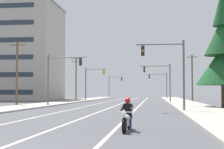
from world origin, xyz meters
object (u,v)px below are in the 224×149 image
object	(u,v)px
utility_pole_right_far	(192,77)
traffic_signal_far_right	(161,82)
traffic_signal_near_right	(170,65)
traffic_signal_mid_left	(92,79)
conifer_tree_right_verge_near	(223,52)
motorcycle_with_rider	(127,118)
traffic_signal_mid_right	(161,77)
utility_pole_left_far	(76,77)
traffic_signal_far_left	(113,83)
traffic_signal_near_left	(59,72)
utility_pole_left_near	(17,72)

from	to	relation	value
utility_pole_right_far	traffic_signal_far_right	bearing A→B (deg)	109.33
traffic_signal_near_right	traffic_signal_mid_left	xyz separation A→B (m)	(-12.67, 31.63, -0.01)
traffic_signal_mid_left	utility_pole_right_far	distance (m)	18.84
traffic_signal_mid_left	traffic_signal_far_right	size ratio (longest dim) A/B	1.00
conifer_tree_right_verge_near	traffic_signal_far_right	bearing A→B (deg)	97.72
motorcycle_with_rider	traffic_signal_mid_right	size ratio (longest dim) A/B	0.35
traffic_signal_mid_right	traffic_signal_far_right	world-z (taller)	same
utility_pole_left_far	conifer_tree_right_verge_near	world-z (taller)	conifer_tree_right_verge_near
traffic_signal_far_right	utility_pole_left_far	world-z (taller)	utility_pole_left_far
traffic_signal_far_right	utility_pole_right_far	distance (m)	16.71
traffic_signal_mid_right	traffic_signal_far_left	size ratio (longest dim) A/B	1.00
traffic_signal_mid_left	utility_pole_right_far	bearing A→B (deg)	11.58
motorcycle_with_rider	traffic_signal_near_left	xyz separation A→B (m)	(-10.15, 24.96, 3.51)
utility_pole_right_far	traffic_signal_far_left	bearing A→B (deg)	120.72
utility_pole_left_far	conifer_tree_right_verge_near	bearing A→B (deg)	-56.03
traffic_signal_mid_left	utility_pole_left_far	bearing A→B (deg)	114.37
traffic_signal_near_right	traffic_signal_near_left	size ratio (longest dim) A/B	1.00
motorcycle_with_rider	traffic_signal_far_right	size ratio (longest dim) A/B	0.35
traffic_signal_near_left	utility_pole_left_near	bearing A→B (deg)	168.05
utility_pole_left_far	traffic_signal_far_left	bearing A→B (deg)	75.11
utility_pole_right_far	traffic_signal_near_right	bearing A→B (deg)	-99.28
traffic_signal_far_left	conifer_tree_right_verge_near	xyz separation A→B (m)	(18.93, -58.63, 1.97)
traffic_signal_mid_left	traffic_signal_far_left	bearing A→B (deg)	90.26
utility_pole_left_near	utility_pole_right_far	bearing A→B (deg)	44.71
traffic_signal_near_left	utility_pole_left_far	distance (m)	35.27
traffic_signal_near_left	utility_pole_left_far	world-z (taller)	utility_pole_left_far
traffic_signal_near_right	traffic_signal_mid_left	distance (m)	34.07
utility_pole_left_near	utility_pole_right_far	world-z (taller)	utility_pole_right_far
traffic_signal_mid_right	utility_pole_right_far	xyz separation A→B (m)	(5.98, 9.93, 0.40)
traffic_signal_near_left	conifer_tree_right_verge_near	xyz separation A→B (m)	(18.83, -1.98, 1.95)
motorcycle_with_rider	utility_pole_left_far	bearing A→B (deg)	105.06
motorcycle_with_rider	traffic_signal_far_left	bearing A→B (deg)	97.16
conifer_tree_right_verge_near	utility_pole_left_near	bearing A→B (deg)	172.58
traffic_signal_near_right	traffic_signal_far_right	xyz separation A→B (m)	(0.26, 51.17, 0.04)
utility_pole_right_far	traffic_signal_near_left	bearing A→B (deg)	-126.17
motorcycle_with_rider	traffic_signal_near_left	size ratio (longest dim) A/B	0.35
traffic_signal_near_left	utility_pole_right_far	world-z (taller)	utility_pole_right_far
traffic_signal_mid_left	conifer_tree_right_verge_near	world-z (taller)	conifer_tree_right_verge_near
utility_pole_right_far	utility_pole_left_near	bearing A→B (deg)	-135.29
motorcycle_with_rider	traffic_signal_near_right	distance (m)	15.49
traffic_signal_near_right	traffic_signal_far_right	bearing A→B (deg)	89.71
utility_pole_left_far	conifer_tree_right_verge_near	distance (m)	44.31
motorcycle_with_rider	utility_pole_right_far	xyz separation A→B (m)	(8.37, 50.29, 3.91)
traffic_signal_near_left	traffic_signal_far_right	bearing A→B (deg)	72.45
traffic_signal_mid_right	utility_pole_left_near	size ratio (longest dim) A/B	0.77
motorcycle_with_rider	utility_pole_right_far	distance (m)	51.13
traffic_signal_mid_right	utility_pole_right_far	distance (m)	11.60
motorcycle_with_rider	traffic_signal_near_right	bearing A→B (deg)	80.14
utility_pole_right_far	motorcycle_with_rider	bearing A→B (deg)	-99.45
traffic_signal_near_right	traffic_signal_far_left	xyz separation A→B (m)	(-12.83, 66.74, 0.01)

